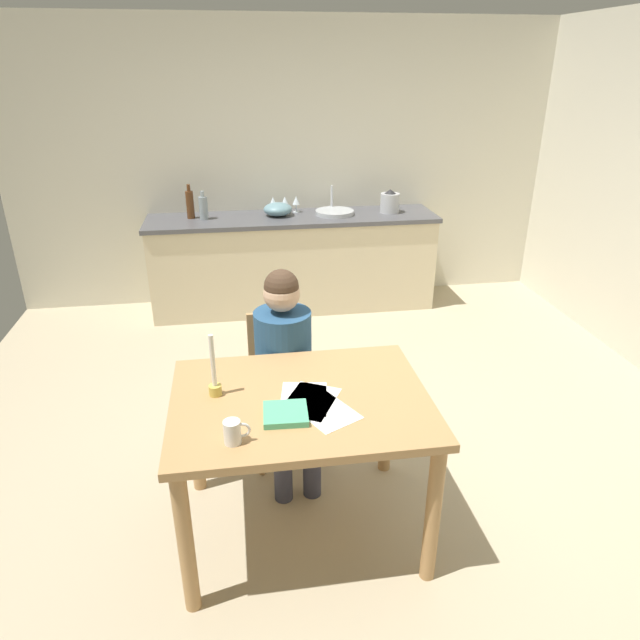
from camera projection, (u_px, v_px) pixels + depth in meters
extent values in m
cube|color=tan|center=(334.00, 442.00, 3.62)|extent=(5.20, 5.20, 0.04)
cube|color=beige|center=(288.00, 166.00, 5.42)|extent=(5.20, 0.12, 2.60)
cube|color=beige|center=(294.00, 264.00, 5.45)|extent=(2.65, 0.60, 0.86)
cube|color=#4C4C51|center=(293.00, 218.00, 5.27)|extent=(2.69, 0.64, 0.04)
cube|color=tan|center=(301.00, 401.00, 2.62)|extent=(1.19, 0.91, 0.04)
cylinder|color=tan|center=(186.00, 543.00, 2.35)|extent=(0.07, 0.07, 0.74)
cylinder|color=tan|center=(433.00, 514.00, 2.50)|extent=(0.07, 0.07, 0.74)
cylinder|color=tan|center=(194.00, 432.00, 3.06)|extent=(0.07, 0.07, 0.74)
cylinder|color=tan|center=(387.00, 415.00, 3.21)|extent=(0.07, 0.07, 0.74)
cube|color=tan|center=(284.00, 388.00, 3.31)|extent=(0.43, 0.43, 0.04)
cube|color=tan|center=(278.00, 342.00, 3.39)|extent=(0.36, 0.06, 0.40)
cylinder|color=tan|center=(261.00, 442.00, 3.22)|extent=(0.04, 0.04, 0.45)
cylinder|color=tan|center=(319.00, 434.00, 3.29)|extent=(0.04, 0.04, 0.45)
cylinder|color=tan|center=(254.00, 410.00, 3.53)|extent=(0.04, 0.04, 0.45)
cylinder|color=tan|center=(307.00, 403.00, 3.60)|extent=(0.04, 0.04, 0.45)
cylinder|color=navy|center=(283.00, 353.00, 3.20)|extent=(0.34, 0.34, 0.50)
sphere|color=#D8AD8C|center=(282.00, 294.00, 3.05)|extent=(0.20, 0.20, 0.20)
sphere|color=#473323|center=(281.00, 287.00, 3.03)|extent=(0.19, 0.19, 0.19)
cylinder|color=#383847|center=(276.00, 410.00, 3.11)|extent=(0.16, 0.39, 0.13)
cylinder|color=#383847|center=(283.00, 465.00, 3.04)|extent=(0.10, 0.10, 0.45)
cylinder|color=#383847|center=(304.00, 407.00, 3.15)|extent=(0.16, 0.39, 0.13)
cylinder|color=#383847|center=(312.00, 461.00, 3.07)|extent=(0.10, 0.10, 0.45)
cylinder|color=white|center=(232.00, 432.00, 2.28)|extent=(0.07, 0.07, 0.10)
torus|color=white|center=(242.00, 430.00, 2.29)|extent=(0.07, 0.01, 0.07)
cylinder|color=gold|center=(215.00, 390.00, 2.63)|extent=(0.06, 0.06, 0.05)
cylinder|color=white|center=(213.00, 361.00, 2.56)|extent=(0.02, 0.02, 0.26)
cube|color=#4EAE7F|center=(285.00, 414.00, 2.47)|extent=(0.20, 0.20, 0.03)
cube|color=white|center=(325.00, 410.00, 2.51)|extent=(0.32, 0.36, 0.00)
cube|color=white|center=(304.00, 399.00, 2.60)|extent=(0.26, 0.33, 0.00)
cube|color=white|center=(310.00, 401.00, 2.59)|extent=(0.32, 0.36, 0.00)
cylinder|color=#B2B7BC|center=(335.00, 212.00, 5.31)|extent=(0.36, 0.36, 0.04)
cylinder|color=silver|center=(332.00, 198.00, 5.41)|extent=(0.02, 0.02, 0.24)
cylinder|color=#593319|center=(190.00, 205.00, 5.14)|extent=(0.07, 0.07, 0.25)
cylinder|color=#593319|center=(188.00, 188.00, 5.07)|extent=(0.03, 0.03, 0.06)
cylinder|color=#8C999E|center=(203.00, 208.00, 5.11)|extent=(0.08, 0.08, 0.20)
cylinder|color=#8C999E|center=(202.00, 194.00, 5.06)|extent=(0.04, 0.04, 0.05)
ellipsoid|color=#668C99|center=(278.00, 209.00, 5.25)|extent=(0.27, 0.27, 0.12)
cylinder|color=#B7BABF|center=(390.00, 203.00, 5.35)|extent=(0.18, 0.18, 0.18)
cone|color=#262628|center=(390.00, 191.00, 5.31)|extent=(0.11, 0.11, 0.04)
cylinder|color=silver|center=(296.00, 212.00, 5.40)|extent=(0.06, 0.06, 0.00)
cylinder|color=silver|center=(296.00, 208.00, 5.39)|extent=(0.01, 0.01, 0.07)
cone|color=silver|center=(296.00, 200.00, 5.35)|extent=(0.07, 0.07, 0.08)
cylinder|color=silver|center=(285.00, 212.00, 5.39)|extent=(0.06, 0.06, 0.00)
cylinder|color=silver|center=(285.00, 208.00, 5.37)|extent=(0.01, 0.01, 0.07)
cone|color=silver|center=(285.00, 201.00, 5.34)|extent=(0.07, 0.07, 0.08)
cylinder|color=silver|center=(273.00, 213.00, 5.37)|extent=(0.06, 0.06, 0.00)
cylinder|color=silver|center=(273.00, 209.00, 5.35)|extent=(0.01, 0.01, 0.07)
cone|color=silver|center=(273.00, 201.00, 5.32)|extent=(0.07, 0.07, 0.08)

